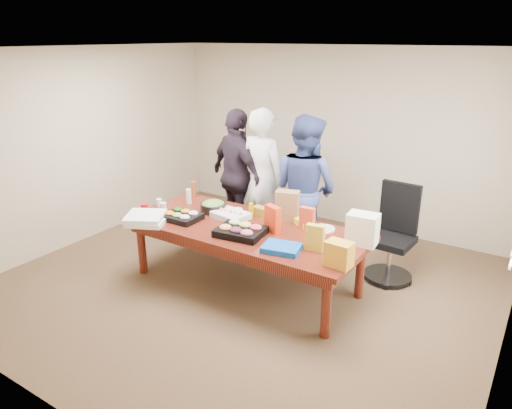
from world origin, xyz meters
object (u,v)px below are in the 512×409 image
Objects in this scene: salad_bowl at (213,207)px; office_chair at (391,237)px; conference_table at (245,256)px; person_right at (305,190)px; sheet_cake at (231,215)px; person_center at (263,180)px.

office_chair is at bearing 22.91° from salad_bowl.
salad_bowl reaches higher than conference_table.
sheet_cake is at bearing 69.97° from person_right.
office_chair reaches higher than salad_bowl.
conference_table is 2.49× the size of office_chair.
office_chair reaches higher than conference_table.
salad_bowl is at bearing 54.55° from person_right.
sheet_cake is 1.27× the size of salad_bowl.
person_center reaches higher than office_chair.
conference_table is at bearing -13.37° from sheet_cake.
sheet_cake is at bearing -12.95° from salad_bowl.
salad_bowl is at bearing 176.77° from sheet_cake.
salad_bowl is (-0.20, -0.84, -0.17)m from person_center.
person_center is at bearing -175.77° from office_chair.
person_center reaches higher than salad_bowl.
person_right is (0.66, -0.04, -0.01)m from person_center.
office_chair is 2.71× the size of sheet_cake.
office_chair is 0.58× the size of person_right.
conference_table is at bearing -17.95° from salad_bowl.
salad_bowl is (-2.01, -0.85, 0.24)m from office_chair.
sheet_cake is (-0.29, 0.13, 0.41)m from conference_table.
salad_bowl reaches higher than sheet_cake.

